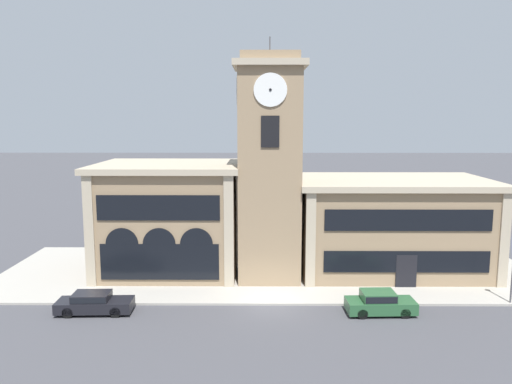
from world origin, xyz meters
name	(u,v)px	position (x,y,z in m)	size (l,w,h in m)	color
ground_plane	(271,306)	(0.00, 0.00, 0.00)	(300.00, 300.00, 0.00)	#424247
sidewalk_kerb	(269,272)	(0.00, 7.22, 0.07)	(42.36, 14.45, 0.15)	#A39E93
clock_tower	(269,169)	(0.00, 5.69, 8.51)	(5.28, 5.28, 18.13)	#937A5B
town_hall_left_wing	(170,217)	(-7.96, 7.89, 4.40)	(11.45, 9.74, 8.75)	#937A5B
town_hall_right_wing	(391,225)	(9.88, 7.90, 3.79)	(15.29, 9.74, 7.52)	#937A5B
parked_car_near	(94,302)	(-11.27, -1.31, 0.70)	(4.79, 1.91, 1.33)	black
parked_car_mid	(380,302)	(6.87, -1.31, 0.76)	(4.36, 1.95, 1.46)	#285633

